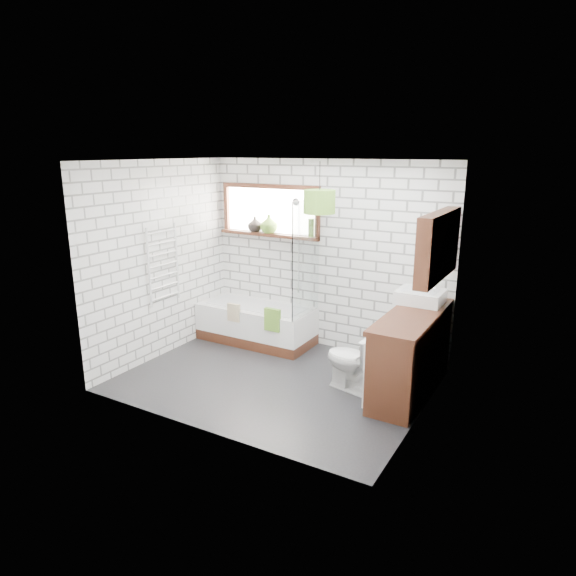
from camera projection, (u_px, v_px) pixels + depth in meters
The scene contains 22 objects.
floor at pixel (275, 380), 6.02m from camera, with size 3.40×2.60×0.01m, color black.
ceiling at pixel (274, 160), 5.37m from camera, with size 3.40×2.60×0.01m, color white.
wall_back at pixel (326, 256), 6.78m from camera, with size 3.40×0.01×2.50m, color white.
wall_front at pixel (199, 306), 4.60m from camera, with size 3.40×0.01×2.50m, color white.
wall_left at pixel (160, 260), 6.52m from camera, with size 0.01×2.60×2.50m, color white.
wall_right at pixel (428, 298), 4.87m from camera, with size 0.01×2.60×2.50m, color white.
window at pixel (269, 211), 7.01m from camera, with size 1.52×0.16×0.68m, color #36190F.
towel_radiator at pixel (163, 265), 6.51m from camera, with size 0.06×0.52×1.00m, color white.
mirror_cabinet at pixel (438, 246), 5.31m from camera, with size 0.16×1.20×0.70m, color #36190F.
shower_riser at pixel (298, 246), 6.91m from camera, with size 0.02×0.02×1.30m, color silver.
bathtub at pixel (256, 323), 7.17m from camera, with size 1.60×0.71×0.52m, color white.
shower_screen at pixel (306, 259), 6.53m from camera, with size 0.02×0.72×1.50m, color white.
towel_green at pixel (272, 320), 6.58m from camera, with size 0.22×0.06×0.30m, color #588B29.
towel_beige at pixel (234, 313), 6.87m from camera, with size 0.19×0.05×0.24m, color #C0B385.
vanity at pixel (411, 353), 5.62m from camera, with size 0.51×1.59×0.91m, color #36190F.
basin at pixel (420, 296), 5.88m from camera, with size 0.51×0.45×0.15m, color white.
tap at pixel (435, 294), 5.79m from camera, with size 0.03×0.03×0.14m, color silver.
toilet at pixel (354, 361), 5.68m from camera, with size 0.69×0.39×0.70m, color white.
vase_olive at pixel (269, 225), 7.04m from camera, with size 0.24×0.24×0.25m, color olive.
vase_dark at pixel (255, 225), 7.15m from camera, with size 0.21×0.21×0.21m, color black.
bottle at pixel (310, 229), 6.73m from camera, with size 0.08×0.08×0.24m, color olive.
pendant at pixel (319, 202), 5.19m from camera, with size 0.32×0.32×0.24m, color #588B29.
Camera 1 is at (2.89, -4.72, 2.61)m, focal length 32.00 mm.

